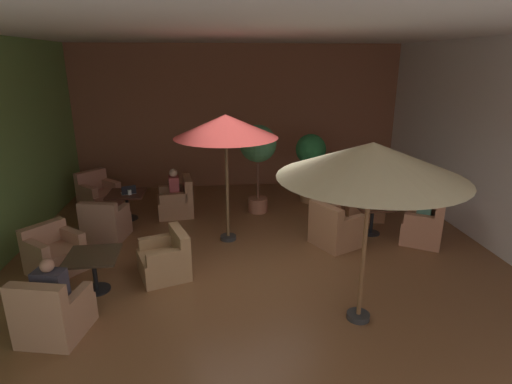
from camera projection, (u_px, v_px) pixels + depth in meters
ground_plane at (259, 269)px, 7.13m from camera, size 9.03×10.25×0.02m
wall_back_brick at (239, 117)px, 11.35m from camera, size 9.03×0.08×3.87m
ceiling_slab at (260, 27)px, 5.93m from camera, size 9.03×10.25×0.06m
cafe_table_front_left at (127, 199)px, 9.21m from camera, size 0.80×0.80×0.61m
armchair_front_left_north at (106, 224)px, 8.22m from camera, size 0.89×0.88×0.85m
armchair_front_left_east at (177, 202)px, 9.51m from camera, size 0.88×0.87×0.89m
armchair_front_left_south at (99, 196)px, 9.89m from camera, size 1.08×1.08×0.91m
cafe_table_front_right at (93, 263)px, 6.31m from camera, size 0.79×0.79×0.61m
armchair_front_right_north at (53, 315)px, 5.29m from camera, size 0.88×0.92×0.89m
armchair_front_right_east at (166, 260)px, 6.82m from camera, size 0.96×0.98×0.78m
armchair_front_right_south at (54, 254)px, 6.95m from camera, size 1.08×1.08×0.81m
cafe_table_mid_center at (372, 212)px, 8.42m from camera, size 0.69×0.69×0.61m
armchair_mid_center_north at (335, 229)px, 7.94m from camera, size 1.05×1.07×0.88m
armchair_mid_center_east at (425, 227)px, 8.03m from camera, size 0.99×0.98×0.93m
armchair_mid_center_south at (365, 203)px, 9.43m from camera, size 0.93×0.94×0.87m
patio_umbrella_tall_red at (372, 161)px, 5.05m from camera, size 2.37×2.37×2.50m
patio_umbrella_center_beige at (226, 127)px, 7.59m from camera, size 1.96×1.96×2.50m
potted_tree_left_corner at (311, 155)px, 10.16m from camera, size 0.75×0.75×1.73m
potted_tree_mid_left at (258, 150)px, 9.35m from camera, size 0.85×0.85×2.07m
patron_blue_shirt at (425, 209)px, 7.93m from camera, size 0.43×0.47×0.61m
patron_by_window at (51, 287)px, 5.22m from camera, size 0.43×0.31×0.68m
patron_with_friend at (174, 185)px, 9.38m from camera, size 0.27×0.37×0.70m
iced_drink_cup at (130, 192)px, 9.05m from camera, size 0.08×0.08×0.11m
open_laptop at (129, 192)px, 9.11m from camera, size 0.37×0.32×0.20m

